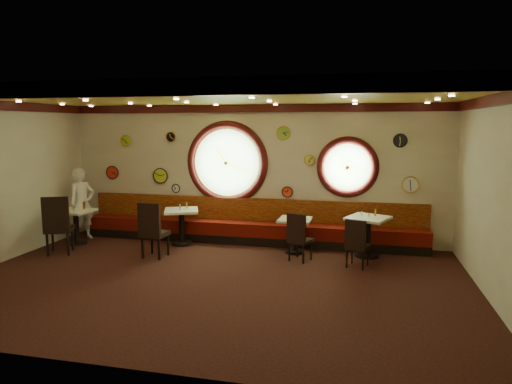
{
  "coord_description": "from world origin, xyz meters",
  "views": [
    {
      "loc": [
        2.46,
        -7.37,
        2.73
      ],
      "look_at": [
        0.6,
        0.8,
        1.5
      ],
      "focal_mm": 32.0,
      "sensor_mm": 36.0,
      "label": 1
    }
  ],
  "objects_px": {
    "condiment_a_salt": "(72,207)",
    "condiment_c_pepper": "(297,216)",
    "table_a": "(76,222)",
    "condiment_a_bottle": "(84,206)",
    "chair_c": "(298,234)",
    "table_b": "(182,222)",
    "table_d": "(368,232)",
    "condiment_b_pepper": "(180,208)",
    "condiment_d_salt": "(362,213)",
    "waiter": "(82,204)",
    "condiment_c_bottle": "(300,215)",
    "condiment_d_bottle": "(375,212)",
    "condiment_c_salt": "(289,216)",
    "chair_d": "(357,240)",
    "condiment_b_bottle": "(187,205)",
    "chair_b": "(152,227)",
    "condiment_b_salt": "(180,206)",
    "table_c": "(295,231)",
    "chair_a": "(58,221)",
    "condiment_d_pepper": "(369,215)"
  },
  "relations": [
    {
      "from": "table_c",
      "to": "waiter",
      "type": "relative_size",
      "value": 0.43
    },
    {
      "from": "condiment_a_salt",
      "to": "condiment_b_pepper",
      "type": "xyz_separation_m",
      "value": [
        2.54,
        0.31,
        0.02
      ]
    },
    {
      "from": "table_a",
      "to": "chair_a",
      "type": "relative_size",
      "value": 1.02
    },
    {
      "from": "chair_d",
      "to": "condiment_c_pepper",
      "type": "relative_size",
      "value": 5.89
    },
    {
      "from": "condiment_a_salt",
      "to": "condiment_c_pepper",
      "type": "relative_size",
      "value": 1.08
    },
    {
      "from": "table_c",
      "to": "condiment_a_bottle",
      "type": "bearing_deg",
      "value": -177.2
    },
    {
      "from": "chair_d",
      "to": "waiter",
      "type": "bearing_deg",
      "value": -170.03
    },
    {
      "from": "table_c",
      "to": "waiter",
      "type": "xyz_separation_m",
      "value": [
        -5.15,
        0.05,
        0.39
      ]
    },
    {
      "from": "chair_c",
      "to": "condiment_d_salt",
      "type": "relative_size",
      "value": 6.28
    },
    {
      "from": "condiment_c_pepper",
      "to": "condiment_a_bottle",
      "type": "relative_size",
      "value": 0.58
    },
    {
      "from": "chair_c",
      "to": "condiment_d_salt",
      "type": "xyz_separation_m",
      "value": [
        1.23,
        0.76,
        0.33
      ]
    },
    {
      "from": "condiment_a_bottle",
      "to": "condiment_d_bottle",
      "type": "height_order",
      "value": "condiment_d_bottle"
    },
    {
      "from": "table_d",
      "to": "table_c",
      "type": "bearing_deg",
      "value": -178.88
    },
    {
      "from": "table_d",
      "to": "chair_a",
      "type": "distance_m",
      "value": 6.52
    },
    {
      "from": "table_c",
      "to": "condiment_d_bottle",
      "type": "distance_m",
      "value": 1.73
    },
    {
      "from": "condiment_b_pepper",
      "to": "condiment_c_salt",
      "type": "bearing_deg",
      "value": 0.29
    },
    {
      "from": "condiment_c_salt",
      "to": "condiment_d_salt",
      "type": "distance_m",
      "value": 1.53
    },
    {
      "from": "condiment_c_bottle",
      "to": "condiment_d_bottle",
      "type": "bearing_deg",
      "value": 4.96
    },
    {
      "from": "condiment_c_salt",
      "to": "condiment_d_bottle",
      "type": "xyz_separation_m",
      "value": [
        1.79,
        0.15,
        0.13
      ]
    },
    {
      "from": "condiment_c_bottle",
      "to": "chair_d",
      "type": "bearing_deg",
      "value": -35.05
    },
    {
      "from": "chair_c",
      "to": "condiment_a_salt",
      "type": "distance_m",
      "value": 5.35
    },
    {
      "from": "condiment_c_bottle",
      "to": "condiment_d_bottle",
      "type": "xyz_separation_m",
      "value": [
        1.56,
        0.14,
        0.11
      ]
    },
    {
      "from": "table_a",
      "to": "table_c",
      "type": "relative_size",
      "value": 1.06
    },
    {
      "from": "condiment_a_salt",
      "to": "condiment_b_pepper",
      "type": "bearing_deg",
      "value": 6.99
    },
    {
      "from": "table_a",
      "to": "condiment_a_salt",
      "type": "relative_size",
      "value": 7.25
    },
    {
      "from": "table_c",
      "to": "chair_c",
      "type": "distance_m",
      "value": 0.66
    },
    {
      "from": "chair_c",
      "to": "table_b",
      "type": "bearing_deg",
      "value": -171.56
    },
    {
      "from": "condiment_b_salt",
      "to": "condiment_c_bottle",
      "type": "height_order",
      "value": "condiment_b_salt"
    },
    {
      "from": "condiment_b_bottle",
      "to": "table_a",
      "type": "bearing_deg",
      "value": -166.15
    },
    {
      "from": "chair_b",
      "to": "condiment_b_salt",
      "type": "bearing_deg",
      "value": 89.05
    },
    {
      "from": "condiment_d_salt",
      "to": "chair_c",
      "type": "bearing_deg",
      "value": -148.31
    },
    {
      "from": "chair_d",
      "to": "condiment_d_salt",
      "type": "xyz_separation_m",
      "value": [
        0.09,
        0.94,
        0.35
      ]
    },
    {
      "from": "chair_c",
      "to": "condiment_c_pepper",
      "type": "bearing_deg",
      "value": 123.43
    },
    {
      "from": "condiment_d_salt",
      "to": "waiter",
      "type": "xyz_separation_m",
      "value": [
        -6.54,
        -0.07,
        -0.04
      ]
    },
    {
      "from": "condiment_d_pepper",
      "to": "waiter",
      "type": "relative_size",
      "value": 0.05
    },
    {
      "from": "chair_d",
      "to": "condiment_d_salt",
      "type": "height_order",
      "value": "chair_d"
    },
    {
      "from": "table_a",
      "to": "condiment_a_bottle",
      "type": "height_order",
      "value": "condiment_a_bottle"
    },
    {
      "from": "table_b",
      "to": "condiment_b_pepper",
      "type": "height_order",
      "value": "condiment_b_pepper"
    },
    {
      "from": "condiment_c_pepper",
      "to": "chair_c",
      "type": "bearing_deg",
      "value": -79.66
    },
    {
      "from": "chair_c",
      "to": "condiment_a_bottle",
      "type": "relative_size",
      "value": 3.51
    },
    {
      "from": "condiment_a_salt",
      "to": "condiment_c_pepper",
      "type": "bearing_deg",
      "value": 3.25
    },
    {
      "from": "condiment_b_pepper",
      "to": "condiment_d_pepper",
      "type": "bearing_deg",
      "value": 0.13
    },
    {
      "from": "table_d",
      "to": "condiment_c_salt",
      "type": "height_order",
      "value": "table_d"
    },
    {
      "from": "condiment_b_pepper",
      "to": "table_d",
      "type": "bearing_deg",
      "value": 0.35
    },
    {
      "from": "condiment_d_pepper",
      "to": "condiment_b_bottle",
      "type": "height_order",
      "value": "condiment_b_bottle"
    },
    {
      "from": "table_a",
      "to": "table_d",
      "type": "height_order",
      "value": "table_d"
    },
    {
      "from": "table_d",
      "to": "condiment_b_pepper",
      "type": "height_order",
      "value": "condiment_b_pepper"
    },
    {
      "from": "table_d",
      "to": "chair_c",
      "type": "distance_m",
      "value": 1.51
    },
    {
      "from": "chair_b",
      "to": "condiment_c_bottle",
      "type": "relative_size",
      "value": 5.2
    },
    {
      "from": "condiment_d_pepper",
      "to": "waiter",
      "type": "distance_m",
      "value": 6.68
    }
  ]
}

